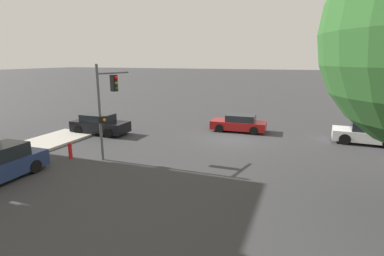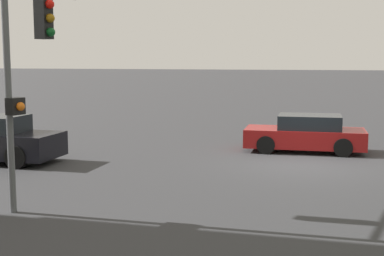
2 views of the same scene
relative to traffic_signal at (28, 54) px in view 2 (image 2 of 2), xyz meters
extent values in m
plane|color=#333335|center=(-5.45, -6.43, -3.32)|extent=(300.00, 300.00, 0.00)
cylinder|color=#515456|center=(0.16, 0.52, -0.75)|extent=(0.14, 0.14, 5.16)
cube|color=black|center=(-0.08, -0.57, 0.78)|extent=(0.36, 0.36, 0.90)
sphere|color=red|center=(-0.26, -0.53, 1.08)|extent=(0.20, 0.20, 0.20)
sphere|color=#99660F|center=(-0.26, -0.53, 0.78)|extent=(0.20, 0.20, 0.20)
sphere|color=#0F511E|center=(-0.26, -0.53, 0.48)|extent=(0.20, 0.20, 0.20)
cube|color=black|center=(-0.02, 0.56, -1.07)|extent=(0.29, 0.39, 0.35)
sphere|color=orange|center=(-0.16, 0.59, -1.07)|extent=(0.18, 0.18, 0.18)
cylinder|color=black|center=(2.69, -5.12, -2.98)|extent=(0.70, 0.22, 0.70)
cylinder|color=black|center=(2.68, -3.49, -2.98)|extent=(0.70, 0.22, 0.70)
cube|color=maroon|center=(-5.36, -8.75, -2.84)|extent=(4.17, 1.89, 0.63)
cube|color=black|center=(-5.53, -8.75, -2.28)|extent=(2.19, 1.60, 0.49)
cylinder|color=black|center=(-4.12, -7.89, -3.01)|extent=(0.63, 0.24, 0.63)
cylinder|color=black|center=(-4.06, -9.50, -3.01)|extent=(0.63, 0.24, 0.63)
cylinder|color=black|center=(-6.67, -7.99, -3.01)|extent=(0.63, 0.24, 0.63)
cylinder|color=black|center=(-6.60, -9.60, -3.01)|extent=(0.63, 0.24, 0.63)
camera|label=1|loc=(-10.00, 13.39, 2.06)|focal=28.00mm
camera|label=2|loc=(-6.32, 10.15, -0.11)|focal=50.00mm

